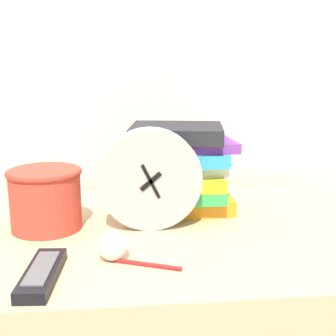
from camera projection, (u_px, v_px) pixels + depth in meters
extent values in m
cube|color=silver|center=(124.00, 11.00, 1.28)|extent=(6.00, 0.04, 2.40)
cylinder|color=#B7B2A8|center=(150.00, 179.00, 1.00)|extent=(0.22, 0.03, 0.22)
cylinder|color=silver|center=(151.00, 180.00, 0.99)|extent=(0.20, 0.01, 0.20)
cube|color=black|center=(151.00, 181.00, 0.98)|extent=(0.05, 0.01, 0.04)
cube|color=black|center=(151.00, 181.00, 0.98)|extent=(0.04, 0.01, 0.07)
cylinder|color=black|center=(151.00, 181.00, 0.98)|extent=(0.01, 0.00, 0.01)
cube|color=orange|center=(183.00, 203.00, 1.14)|extent=(0.24, 0.15, 0.04)
cube|color=green|center=(183.00, 192.00, 1.11)|extent=(0.19, 0.14, 0.03)
cube|color=yellow|center=(184.00, 181.00, 1.11)|extent=(0.19, 0.15, 0.03)
cube|color=white|center=(183.00, 168.00, 1.12)|extent=(0.23, 0.16, 0.03)
cube|color=#2D9ED1|center=(178.00, 158.00, 1.09)|extent=(0.22, 0.14, 0.03)
cube|color=#7A3899|center=(184.00, 145.00, 1.11)|extent=(0.24, 0.17, 0.02)
cube|color=#232328|center=(177.00, 133.00, 1.11)|extent=(0.24, 0.20, 0.04)
cylinder|color=#C63D2D|center=(46.00, 199.00, 1.01)|extent=(0.15, 0.15, 0.13)
torus|color=#9F3024|center=(44.00, 172.00, 1.00)|extent=(0.16, 0.16, 0.01)
cube|color=black|center=(42.00, 274.00, 0.79)|extent=(0.07, 0.18, 0.02)
cube|color=#59595E|center=(41.00, 268.00, 0.78)|extent=(0.05, 0.13, 0.00)
sphere|color=white|center=(113.00, 245.00, 0.86)|extent=(0.06, 0.06, 0.06)
cylinder|color=#B21E1E|center=(147.00, 264.00, 0.84)|extent=(0.12, 0.06, 0.01)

